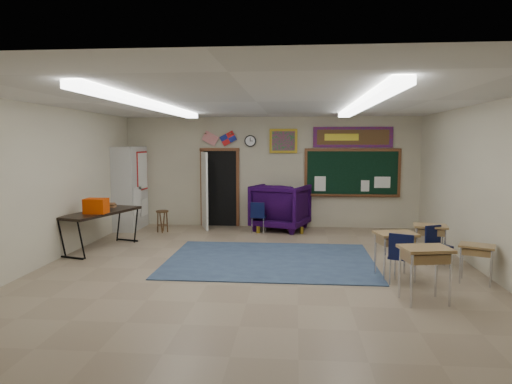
# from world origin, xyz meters

# --- Properties ---
(floor) EXTENTS (9.00, 9.00, 0.00)m
(floor) POSITION_xyz_m (0.00, 0.00, 0.00)
(floor) COLOR gray
(floor) RESTS_ON ground
(back_wall) EXTENTS (8.00, 0.04, 3.00)m
(back_wall) POSITION_xyz_m (0.00, 4.50, 1.50)
(back_wall) COLOR #C0B89B
(back_wall) RESTS_ON floor
(front_wall) EXTENTS (8.00, 0.04, 3.00)m
(front_wall) POSITION_xyz_m (0.00, -4.50, 1.50)
(front_wall) COLOR #C0B89B
(front_wall) RESTS_ON floor
(left_wall) EXTENTS (0.04, 9.00, 3.00)m
(left_wall) POSITION_xyz_m (-4.00, 0.00, 1.50)
(left_wall) COLOR #C0B89B
(left_wall) RESTS_ON floor
(right_wall) EXTENTS (0.04, 9.00, 3.00)m
(right_wall) POSITION_xyz_m (4.00, 0.00, 1.50)
(right_wall) COLOR #C0B89B
(right_wall) RESTS_ON floor
(ceiling) EXTENTS (8.00, 9.00, 0.04)m
(ceiling) POSITION_xyz_m (0.00, 0.00, 3.00)
(ceiling) COLOR silver
(ceiling) RESTS_ON back_wall
(area_rug) EXTENTS (4.00, 3.00, 0.02)m
(area_rug) POSITION_xyz_m (0.20, 0.80, 0.01)
(area_rug) COLOR #374D68
(area_rug) RESTS_ON floor
(fluorescent_strips) EXTENTS (3.86, 6.00, 0.10)m
(fluorescent_strips) POSITION_xyz_m (0.00, 0.00, 2.94)
(fluorescent_strips) COLOR white
(fluorescent_strips) RESTS_ON ceiling
(doorway) EXTENTS (1.10, 0.89, 2.16)m
(doorway) POSITION_xyz_m (-1.50, 4.35, 1.06)
(doorway) COLOR black
(doorway) RESTS_ON back_wall
(chalkboard) EXTENTS (2.55, 0.14, 1.30)m
(chalkboard) POSITION_xyz_m (2.20, 4.46, 1.46)
(chalkboard) COLOR brown
(chalkboard) RESTS_ON back_wall
(bulletin_board) EXTENTS (2.10, 0.05, 0.55)m
(bulletin_board) POSITION_xyz_m (2.20, 4.47, 2.45)
(bulletin_board) COLOR #A31A0D
(bulletin_board) RESTS_ON back_wall
(framed_art_print) EXTENTS (0.75, 0.05, 0.65)m
(framed_art_print) POSITION_xyz_m (0.35, 4.47, 2.35)
(framed_art_print) COLOR olive
(framed_art_print) RESTS_ON back_wall
(wall_clock) EXTENTS (0.32, 0.05, 0.32)m
(wall_clock) POSITION_xyz_m (-0.55, 4.47, 2.35)
(wall_clock) COLOR black
(wall_clock) RESTS_ON back_wall
(wall_flags) EXTENTS (1.16, 0.06, 0.70)m
(wall_flags) POSITION_xyz_m (-1.40, 4.44, 2.48)
(wall_flags) COLOR red
(wall_flags) RESTS_ON back_wall
(storage_cabinet) EXTENTS (0.59, 1.25, 2.20)m
(storage_cabinet) POSITION_xyz_m (-3.71, 3.85, 1.10)
(storage_cabinet) COLOR #B4B4AF
(storage_cabinet) RESTS_ON floor
(wingback_armchair) EXTENTS (1.68, 1.70, 1.23)m
(wingback_armchair) POSITION_xyz_m (0.30, 4.05, 0.61)
(wingback_armchair) COLOR black
(wingback_armchair) RESTS_ON floor
(student_chair_reading) EXTENTS (0.44, 0.44, 0.80)m
(student_chair_reading) POSITION_xyz_m (-0.24, 3.59, 0.40)
(student_chair_reading) COLOR black
(student_chair_reading) RESTS_ON floor
(student_chair_desk_a) EXTENTS (0.57, 0.57, 0.86)m
(student_chair_desk_a) POSITION_xyz_m (2.44, -0.51, 0.43)
(student_chair_desk_a) COLOR black
(student_chair_desk_a) RESTS_ON floor
(student_chair_desk_b) EXTENTS (0.51, 0.51, 0.76)m
(student_chair_desk_b) POSITION_xyz_m (3.33, 0.56, 0.38)
(student_chair_desk_b) COLOR black
(student_chair_desk_b) RESTS_ON floor
(student_desk_front_left) EXTENTS (0.74, 0.62, 0.78)m
(student_desk_front_left) POSITION_xyz_m (2.39, -0.16, 0.44)
(student_desk_front_left) COLOR #9D8049
(student_desk_front_left) RESTS_ON floor
(student_desk_front_right) EXTENTS (0.68, 0.56, 0.73)m
(student_desk_front_right) POSITION_xyz_m (3.27, 0.93, 0.41)
(student_desk_front_right) COLOR #9D8049
(student_desk_front_right) RESTS_ON floor
(student_desk_back_left) EXTENTS (0.76, 0.62, 0.81)m
(student_desk_back_left) POSITION_xyz_m (2.55, -1.37, 0.45)
(student_desk_back_left) COLOR #9D8049
(student_desk_back_left) RESTS_ON floor
(student_desk_back_right) EXTENTS (0.65, 0.59, 0.64)m
(student_desk_back_right) POSITION_xyz_m (3.65, -0.36, 0.36)
(student_desk_back_right) COLOR #9D8049
(student_desk_back_right) RESTS_ON floor
(folding_table) EXTENTS (1.20, 2.11, 1.14)m
(folding_table) POSITION_xyz_m (-3.48, 1.43, 0.45)
(folding_table) COLOR black
(folding_table) RESTS_ON floor
(wooden_stool) EXTENTS (0.32, 0.32, 0.56)m
(wooden_stool) POSITION_xyz_m (-2.72, 3.40, 0.29)
(wooden_stool) COLOR #462715
(wooden_stool) RESTS_ON floor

